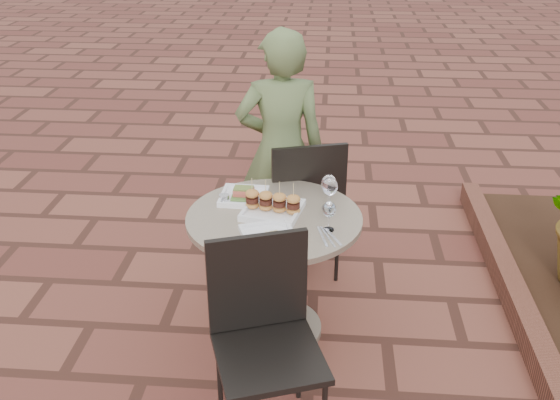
# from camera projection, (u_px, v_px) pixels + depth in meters

# --- Properties ---
(ground) EXTENTS (60.00, 60.00, 0.00)m
(ground) POSITION_uv_depth(u_px,v_px,m) (236.00, 333.00, 3.48)
(ground) COLOR brown
(ground) RESTS_ON ground
(cafe_table) EXTENTS (0.90, 0.90, 0.73)m
(cafe_table) POSITION_uv_depth(u_px,v_px,m) (274.00, 257.00, 3.28)
(cafe_table) COLOR gray
(cafe_table) RESTS_ON ground
(chair_far) EXTENTS (0.55, 0.55, 0.93)m
(chair_far) POSITION_uv_depth(u_px,v_px,m) (305.00, 199.00, 3.75)
(chair_far) COLOR black
(chair_far) RESTS_ON ground
(chair_near) EXTENTS (0.56, 0.56, 0.93)m
(chair_near) POSITION_uv_depth(u_px,v_px,m) (264.00, 324.00, 2.67)
(chair_near) COLOR black
(chair_near) RESTS_ON ground
(diner) EXTENTS (0.61, 0.45, 1.52)m
(diner) POSITION_uv_depth(u_px,v_px,m) (281.00, 151.00, 3.88)
(diner) COLOR #516236
(diner) RESTS_ON ground
(plate_salmon) EXTENTS (0.25, 0.25, 0.07)m
(plate_salmon) POSITION_uv_depth(u_px,v_px,m) (244.00, 196.00, 3.34)
(plate_salmon) COLOR white
(plate_salmon) RESTS_ON cafe_table
(plate_sliders) EXTENTS (0.33, 0.33, 0.18)m
(plate_sliders) POSITION_uv_depth(u_px,v_px,m) (273.00, 205.00, 3.18)
(plate_sliders) COLOR white
(plate_sliders) RESTS_ON cafe_table
(plate_tuna) EXTENTS (0.31, 0.31, 0.03)m
(plate_tuna) POSITION_uv_depth(u_px,v_px,m) (269.00, 236.00, 2.96)
(plate_tuna) COLOR white
(plate_tuna) RESTS_ON cafe_table
(wine_glass_right) EXTENTS (0.06, 0.06, 0.15)m
(wine_glass_right) POSITION_uv_depth(u_px,v_px,m) (329.00, 210.00, 2.99)
(wine_glass_right) COLOR white
(wine_glass_right) RESTS_ON cafe_table
(wine_glass_mid) EXTENTS (0.08, 0.08, 0.19)m
(wine_glass_mid) POSITION_uv_depth(u_px,v_px,m) (329.00, 185.00, 3.19)
(wine_glass_mid) COLOR white
(wine_glass_mid) RESTS_ON cafe_table
(wine_glass_far) EXTENTS (0.08, 0.08, 0.18)m
(wine_glass_far) POSITION_uv_depth(u_px,v_px,m) (330.00, 187.00, 3.17)
(wine_glass_far) COLOR white
(wine_glass_far) RESTS_ON cafe_table
(steel_ramekin) EXTENTS (0.06, 0.06, 0.04)m
(steel_ramekin) POSITION_uv_depth(u_px,v_px,m) (224.00, 198.00, 3.31)
(steel_ramekin) COLOR silver
(steel_ramekin) RESTS_ON cafe_table
(cutlery_set) EXTENTS (0.17, 0.23, 0.00)m
(cutlery_set) POSITION_uv_depth(u_px,v_px,m) (328.00, 237.00, 2.98)
(cutlery_set) COLOR silver
(cutlery_set) RESTS_ON cafe_table
(planter_curb) EXTENTS (0.12, 3.00, 0.15)m
(planter_curb) POSITION_uv_depth(u_px,v_px,m) (518.00, 304.00, 3.60)
(planter_curb) COLOR brown
(planter_curb) RESTS_ON ground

